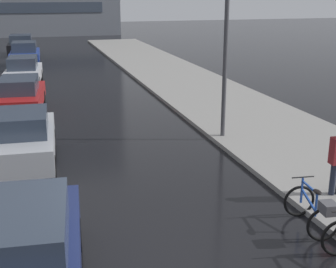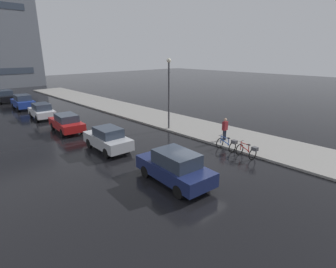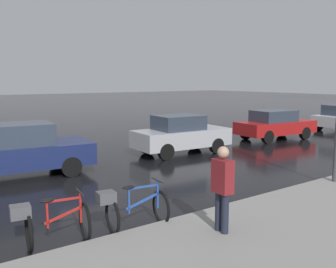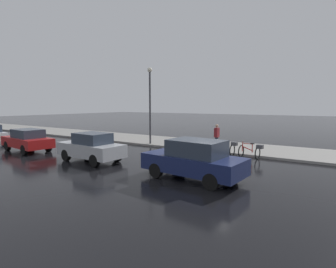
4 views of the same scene
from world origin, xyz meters
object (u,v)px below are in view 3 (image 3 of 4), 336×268
object	(u,v)px
bicycle_second	(131,207)
car_silver	(181,135)
pedestrian	(222,187)
car_navy	(19,150)
car_red	(275,125)
bicycle_nearest	(50,222)

from	to	relation	value
bicycle_second	car_silver	world-z (taller)	car_silver
bicycle_second	pedestrian	xyz separation A→B (m)	(1.36, 1.21, 0.53)
car_navy	car_red	xyz separation A→B (m)	(-0.11, 12.50, -0.08)
car_silver	pedestrian	world-z (taller)	pedestrian
bicycle_nearest	car_navy	world-z (taller)	car_navy
car_red	bicycle_nearest	bearing A→B (deg)	-67.09
bicycle_nearest	pedestrian	bearing A→B (deg)	61.22
car_silver	pedestrian	bearing A→B (deg)	-32.30
bicycle_nearest	car_silver	xyz separation A→B (m)	(-5.52, 7.25, 0.31)
bicycle_nearest	bicycle_second	distance (m)	1.59
car_silver	car_red	world-z (taller)	car_silver
bicycle_second	car_red	xyz separation A→B (m)	(-5.83, 11.82, 0.27)
bicycle_second	car_silver	xyz separation A→B (m)	(-5.69, 5.67, 0.31)
car_navy	car_red	size ratio (longest dim) A/B	1.03
bicycle_nearest	pedestrian	distance (m)	3.23
bicycle_nearest	bicycle_second	world-z (taller)	same
bicycle_nearest	car_red	xyz separation A→B (m)	(-5.66, 13.40, 0.28)
bicycle_second	car_silver	size ratio (longest dim) A/B	0.36
car_red	car_navy	bearing A→B (deg)	-89.51
car_navy	car_red	world-z (taller)	car_navy
bicycle_nearest	car_silver	bearing A→B (deg)	127.29
bicycle_nearest	car_navy	size ratio (longest dim) A/B	0.31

